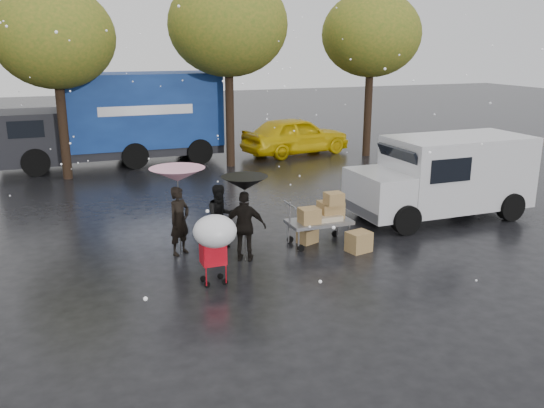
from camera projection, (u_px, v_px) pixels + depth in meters
name	position (u px, v px, depth m)	size (l,w,h in m)	color
ground	(256.00, 263.00, 12.53)	(90.00, 90.00, 0.00)	black
person_pink	(179.00, 221.00, 12.86)	(0.57, 0.37, 1.56)	black
person_middle	(221.00, 217.00, 13.22)	(0.74, 0.58, 1.52)	black
person_black	(245.00, 226.00, 12.47)	(0.91, 0.38, 1.56)	black
umbrella_pink	(177.00, 175.00, 12.58)	(1.23, 1.23, 1.99)	#4C4C4C
umbrella_black	(245.00, 183.00, 12.21)	(1.00, 1.00, 1.90)	#4C4C4C
vendor_cart	(322.00, 214.00, 13.54)	(1.52, 0.80, 1.27)	slate
shopping_cart	(215.00, 235.00, 11.04)	(0.84, 0.84, 1.46)	#BA0A17
white_van	(445.00, 175.00, 15.56)	(4.91, 2.18, 2.20)	silver
blue_truck	(120.00, 119.00, 22.32)	(8.30, 2.60, 3.50)	navy
box_ground_near	(359.00, 242.00, 13.16)	(0.52, 0.41, 0.47)	olive
box_ground_far	(307.00, 236.00, 13.75)	(0.44, 0.34, 0.34)	olive
yellow_taxi	(296.00, 135.00, 24.53)	(1.90, 4.73, 1.61)	yellow
tree_row	(146.00, 31.00, 19.99)	(21.60, 4.40, 7.12)	black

